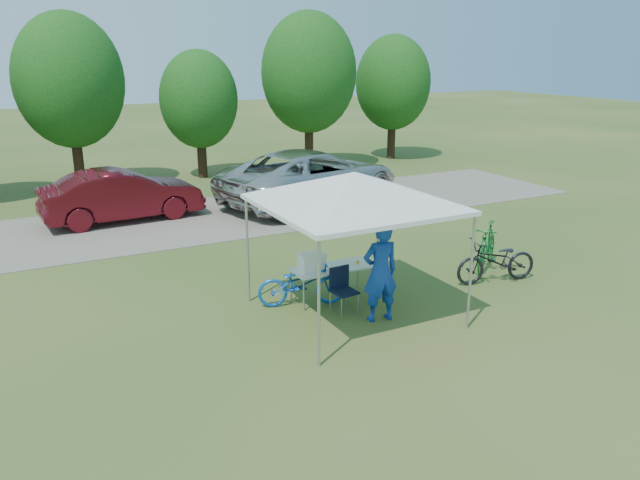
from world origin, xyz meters
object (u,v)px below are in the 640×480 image
object	(u,v)px
cyclist	(380,272)
bike_dark	(497,261)
cooler	(312,262)
folding_chair	(342,285)
minivan	(311,176)
bike_green	(487,246)
bike_blue	(301,284)
folding_table	(332,269)
sedan	(122,195)

from	to	relation	value
cyclist	bike_dark	size ratio (longest dim) A/B	1.02
cooler	folding_chair	bearing A→B (deg)	-59.32
bike_dark	minivan	size ratio (longest dim) A/B	0.29
bike_green	bike_blue	bearing A→B (deg)	-126.94
bike_blue	bike_green	size ratio (longest dim) A/B	0.97
cyclist	bike_dark	bearing A→B (deg)	-165.76
cooler	minivan	xyz separation A→B (m)	(3.71, 7.39, 0.04)
bike_green	folding_chair	bearing A→B (deg)	-119.04
cooler	minivan	distance (m)	8.27
cooler	bike_dark	distance (m)	4.11
folding_table	cyclist	distance (m)	1.37
minivan	bike_green	bearing A→B (deg)	168.72
folding_table	bike_blue	xyz separation A→B (m)	(-0.69, -0.01, -0.18)
bike_green	bike_dark	bearing A→B (deg)	-65.68
cyclist	bike_blue	xyz separation A→B (m)	(-0.97, 1.29, -0.49)
cooler	bike_blue	world-z (taller)	cooler
cyclist	cooler	bearing A→B (deg)	-54.77
folding_chair	bike_dark	distance (m)	3.67
folding_table	minivan	size ratio (longest dim) A/B	0.26
folding_table	minivan	xyz separation A→B (m)	(3.26, 7.39, 0.27)
bike_dark	sedan	distance (m)	10.76
minivan	sedan	world-z (taller)	minivan
bike_blue	bike_dark	bearing A→B (deg)	-82.52
cyclist	folding_table	bearing A→B (deg)	-71.97
folding_table	bike_green	distance (m)	4.00
bike_green	bike_dark	xyz separation A→B (m)	(-0.44, -0.80, -0.04)
folding_chair	bike_blue	bearing A→B (deg)	131.10
folding_chair	minivan	bearing A→B (deg)	62.75
sedan	folding_chair	bearing A→B (deg)	-168.18
folding_table	bike_dark	bearing A→B (deg)	-13.11
folding_table	bike_green	xyz separation A→B (m)	(3.99, -0.03, -0.10)
folding_chair	sedan	bearing A→B (deg)	101.35
folding_chair	cooler	size ratio (longest dim) A/B	1.71
cyclist	bike_blue	world-z (taller)	cyclist
minivan	folding_chair	bearing A→B (deg)	140.17
folding_chair	sedan	world-z (taller)	sedan
folding_chair	minivan	size ratio (longest dim) A/B	0.14
bike_green	bike_dark	size ratio (longest dim) A/B	0.95
sedan	bike_green	bearing A→B (deg)	-144.93
folding_table	cooler	xyz separation A→B (m)	(-0.45, -0.00, 0.23)
cyclist	minivan	world-z (taller)	cyclist
bike_dark	sedan	world-z (taller)	sedan
bike_blue	folding_table	bearing A→B (deg)	-70.45
folding_chair	bike_blue	xyz separation A→B (m)	(-0.58, 0.57, -0.05)
folding_table	cooler	size ratio (longest dim) A/B	3.29
folding_table	cyclist	xyz separation A→B (m)	(0.28, -1.31, 0.31)
folding_chair	cyclist	xyz separation A→B (m)	(0.39, -0.72, 0.44)
folding_table	sedan	bearing A→B (deg)	107.47
folding_chair	bike_green	world-z (taller)	bike_green
cyclist	minivan	xyz separation A→B (m)	(2.98, 8.69, -0.05)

